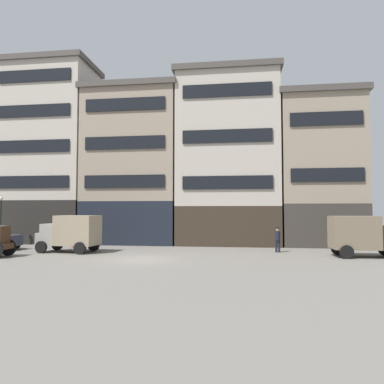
{
  "coord_description": "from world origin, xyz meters",
  "views": [
    {
      "loc": [
        5.94,
        -21.1,
        3.01
      ],
      "look_at": [
        2.86,
        2.1,
        4.2
      ],
      "focal_mm": 33.07,
      "sensor_mm": 36.0,
      "label": 1
    }
  ],
  "objects": [
    {
      "name": "fire_hydrant_curbside",
      "position": [
        -7.4,
        6.14,
        0.43
      ],
      "size": [
        0.24,
        0.24,
        0.83
      ],
      "color": "maroon",
      "rests_on": "ground_plane"
    },
    {
      "name": "building_center_right",
      "position": [
        4.99,
        10.48,
        7.71
      ],
      "size": [
        9.26,
        5.85,
        15.33
      ],
      "color": "#33281E",
      "rests_on": "ground_plane"
    },
    {
      "name": "building_far_right",
      "position": [
        12.85,
        10.49,
        6.55
      ],
      "size": [
        7.16,
        5.85,
        13.01
      ],
      "color": "#38332D",
      "rests_on": "ground_plane"
    },
    {
      "name": "building_center_left",
      "position": [
        -3.72,
        10.48,
        7.16
      ],
      "size": [
        8.86,
        5.85,
        14.24
      ],
      "color": "black",
      "rests_on": "ground_plane"
    },
    {
      "name": "delivery_truck_far",
      "position": [
        13.83,
        2.88,
        1.42
      ],
      "size": [
        4.38,
        2.18,
        2.62
      ],
      "color": "#2D3823",
      "rests_on": "ground_plane"
    },
    {
      "name": "ground_plane",
      "position": [
        0.0,
        0.0,
        0.0
      ],
      "size": [
        120.0,
        120.0,
        0.0
      ],
      "primitive_type": "plane",
      "color": "slate"
    },
    {
      "name": "pedestrian_officer",
      "position": [
        8.66,
        4.78,
        0.98
      ],
      "size": [
        0.51,
        0.51,
        1.79
      ],
      "color": "black",
      "rests_on": "ground_plane"
    },
    {
      "name": "building_far_left",
      "position": [
        -12.12,
        10.48,
        8.6
      ],
      "size": [
        8.63,
        5.85,
        17.1
      ],
      "color": "black",
      "rests_on": "ground_plane"
    },
    {
      "name": "delivery_truck_near",
      "position": [
        -6.03,
        2.87,
        1.42
      ],
      "size": [
        4.49,
        2.47,
        2.62
      ],
      "color": "gray",
      "rests_on": "ground_plane"
    },
    {
      "name": "streetlamp_curbside",
      "position": [
        -13.81,
        6.07,
        2.67
      ],
      "size": [
        0.32,
        0.32,
        4.12
      ],
      "color": "black",
      "rests_on": "ground_plane"
    }
  ]
}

